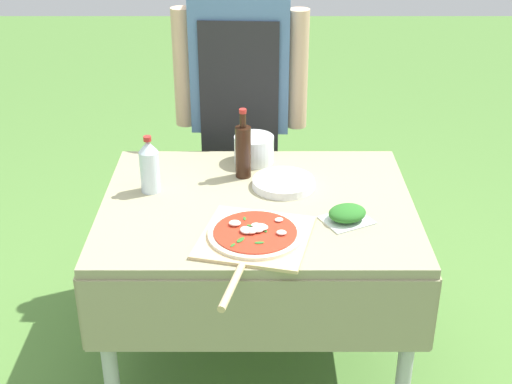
{
  "coord_description": "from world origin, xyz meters",
  "views": [
    {
      "loc": [
        -0.01,
        -2.3,
        2.0
      ],
      "look_at": [
        -0.0,
        0.0,
        0.8
      ],
      "focal_mm": 50.0,
      "sensor_mm": 36.0,
      "label": 1
    }
  ],
  "objects_px": {
    "plate_stack": "(283,183)",
    "herb_container": "(347,214)",
    "water_bottle": "(149,166)",
    "oil_bottle": "(243,150)",
    "pizza_on_peel": "(254,237)",
    "person_cook": "(240,96)",
    "prep_table": "(257,226)",
    "mixing_tub": "(253,149)"
  },
  "relations": [
    {
      "from": "oil_bottle",
      "to": "mixing_tub",
      "type": "bearing_deg",
      "value": 73.05
    },
    {
      "from": "person_cook",
      "to": "plate_stack",
      "type": "bearing_deg",
      "value": 109.9
    },
    {
      "from": "herb_container",
      "to": "plate_stack",
      "type": "relative_size",
      "value": 0.84
    },
    {
      "from": "mixing_tub",
      "to": "herb_container",
      "type": "bearing_deg",
      "value": -56.63
    },
    {
      "from": "prep_table",
      "to": "plate_stack",
      "type": "xyz_separation_m",
      "value": [
        0.1,
        0.12,
        0.12
      ]
    },
    {
      "from": "pizza_on_peel",
      "to": "plate_stack",
      "type": "relative_size",
      "value": 2.56
    },
    {
      "from": "prep_table",
      "to": "person_cook",
      "type": "bearing_deg",
      "value": 96.05
    },
    {
      "from": "herb_container",
      "to": "prep_table",
      "type": "bearing_deg",
      "value": 155.35
    },
    {
      "from": "pizza_on_peel",
      "to": "oil_bottle",
      "type": "height_order",
      "value": "oil_bottle"
    },
    {
      "from": "plate_stack",
      "to": "herb_container",
      "type": "bearing_deg",
      "value": -51.5
    },
    {
      "from": "herb_container",
      "to": "plate_stack",
      "type": "bearing_deg",
      "value": 128.5
    },
    {
      "from": "oil_bottle",
      "to": "water_bottle",
      "type": "height_order",
      "value": "oil_bottle"
    },
    {
      "from": "oil_bottle",
      "to": "herb_container",
      "type": "height_order",
      "value": "oil_bottle"
    },
    {
      "from": "prep_table",
      "to": "water_bottle",
      "type": "height_order",
      "value": "water_bottle"
    },
    {
      "from": "oil_bottle",
      "to": "water_bottle",
      "type": "xyz_separation_m",
      "value": [
        -0.35,
        -0.13,
        -0.01
      ]
    },
    {
      "from": "pizza_on_peel",
      "to": "oil_bottle",
      "type": "distance_m",
      "value": 0.5
    },
    {
      "from": "pizza_on_peel",
      "to": "oil_bottle",
      "type": "bearing_deg",
      "value": 108.83
    },
    {
      "from": "person_cook",
      "to": "pizza_on_peel",
      "type": "relative_size",
      "value": 2.54
    },
    {
      "from": "oil_bottle",
      "to": "mixing_tub",
      "type": "height_order",
      "value": "oil_bottle"
    },
    {
      "from": "mixing_tub",
      "to": "oil_bottle",
      "type": "bearing_deg",
      "value": -106.95
    },
    {
      "from": "herb_container",
      "to": "mixing_tub",
      "type": "xyz_separation_m",
      "value": [
        -0.32,
        0.49,
        0.03
      ]
    },
    {
      "from": "oil_bottle",
      "to": "herb_container",
      "type": "xyz_separation_m",
      "value": [
        0.37,
        -0.36,
        -0.08
      ]
    },
    {
      "from": "herb_container",
      "to": "water_bottle",
      "type": "bearing_deg",
      "value": 162.06
    },
    {
      "from": "water_bottle",
      "to": "oil_bottle",
      "type": "bearing_deg",
      "value": 20.0
    },
    {
      "from": "pizza_on_peel",
      "to": "oil_bottle",
      "type": "xyz_separation_m",
      "value": [
        -0.04,
        0.49,
        0.1
      ]
    },
    {
      "from": "plate_stack",
      "to": "water_bottle",
      "type": "bearing_deg",
      "value": -175.93
    },
    {
      "from": "oil_bottle",
      "to": "plate_stack",
      "type": "xyz_separation_m",
      "value": [
        0.15,
        -0.09,
        -0.1
      ]
    },
    {
      "from": "person_cook",
      "to": "herb_container",
      "type": "bearing_deg",
      "value": 117.73
    },
    {
      "from": "prep_table",
      "to": "water_bottle",
      "type": "xyz_separation_m",
      "value": [
        -0.4,
        0.09,
        0.21
      ]
    },
    {
      "from": "herb_container",
      "to": "plate_stack",
      "type": "height_order",
      "value": "herb_container"
    },
    {
      "from": "water_bottle",
      "to": "plate_stack",
      "type": "relative_size",
      "value": 0.92
    },
    {
      "from": "water_bottle",
      "to": "herb_container",
      "type": "bearing_deg",
      "value": -17.94
    },
    {
      "from": "mixing_tub",
      "to": "person_cook",
      "type": "bearing_deg",
      "value": 100.0
    },
    {
      "from": "person_cook",
      "to": "plate_stack",
      "type": "relative_size",
      "value": 6.5
    },
    {
      "from": "water_bottle",
      "to": "pizza_on_peel",
      "type": "bearing_deg",
      "value": -42.68
    },
    {
      "from": "oil_bottle",
      "to": "mixing_tub",
      "type": "distance_m",
      "value": 0.15
    },
    {
      "from": "water_bottle",
      "to": "mixing_tub",
      "type": "relative_size",
      "value": 1.38
    },
    {
      "from": "pizza_on_peel",
      "to": "herb_container",
      "type": "distance_m",
      "value": 0.35
    },
    {
      "from": "herb_container",
      "to": "plate_stack",
      "type": "distance_m",
      "value": 0.34
    },
    {
      "from": "person_cook",
      "to": "pizza_on_peel",
      "type": "height_order",
      "value": "person_cook"
    },
    {
      "from": "pizza_on_peel",
      "to": "herb_container",
      "type": "bearing_deg",
      "value": 35.48
    },
    {
      "from": "pizza_on_peel",
      "to": "herb_container",
      "type": "relative_size",
      "value": 3.03
    }
  ]
}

